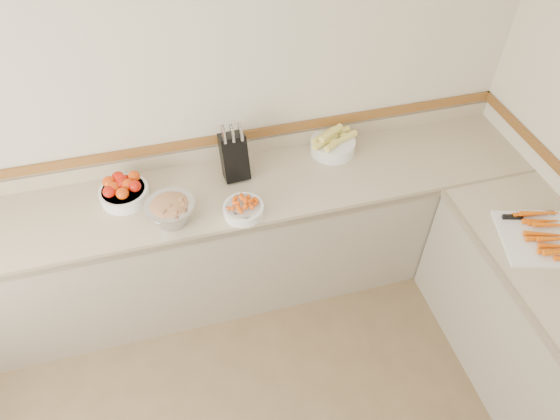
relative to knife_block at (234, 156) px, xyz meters
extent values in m
plane|color=beige|center=(-0.19, 0.19, 0.25)|extent=(4.00, 0.00, 4.00)
cube|color=tan|center=(-0.19, -0.13, -0.17)|extent=(4.00, 0.65, 0.04)
cube|color=gray|center=(-0.19, -0.13, -0.62)|extent=(4.00, 0.63, 0.86)
cube|color=gray|center=(-0.19, -0.45, -0.17)|extent=(4.00, 0.02, 0.04)
cube|color=tan|center=(-0.19, 0.18, -0.10)|extent=(4.00, 0.02, 0.10)
cube|color=brown|center=(-0.19, 0.18, 0.00)|extent=(4.00, 0.02, 0.06)
cube|color=black|center=(1.19, -1.56, -0.25)|extent=(0.02, 0.58, 0.06)
cylinder|color=silver|center=(1.19, -1.56, -0.33)|extent=(0.02, 0.50, 0.02)
cube|color=black|center=(0.00, 0.00, -0.01)|extent=(0.16, 0.19, 0.30)
cylinder|color=silver|center=(-0.05, -0.03, 0.17)|extent=(0.02, 0.04, 0.08)
cylinder|color=silver|center=(0.00, -0.03, 0.17)|extent=(0.02, 0.04, 0.08)
cylinder|color=silver|center=(0.05, -0.03, 0.17)|extent=(0.02, 0.04, 0.08)
cylinder|color=silver|center=(-0.05, 0.00, 0.17)|extent=(0.02, 0.04, 0.08)
cylinder|color=silver|center=(0.00, 0.00, 0.17)|extent=(0.02, 0.04, 0.08)
cylinder|color=silver|center=(0.05, 0.00, 0.17)|extent=(0.02, 0.04, 0.08)
cylinder|color=silver|center=(-0.05, 0.03, 0.17)|extent=(0.02, 0.04, 0.08)
cylinder|color=silver|center=(0.00, 0.03, 0.17)|extent=(0.02, 0.04, 0.08)
cylinder|color=silver|center=(0.05, 0.03, 0.17)|extent=(0.02, 0.04, 0.08)
cylinder|color=white|center=(-0.67, -0.04, -0.11)|extent=(0.28, 0.28, 0.08)
torus|color=white|center=(-0.67, -0.04, -0.08)|extent=(0.28, 0.28, 0.01)
cylinder|color=white|center=(-0.67, -0.04, -0.08)|extent=(0.25, 0.25, 0.01)
ellipsoid|color=red|center=(-0.74, -0.08, -0.04)|extent=(0.07, 0.07, 0.06)
ellipsoid|color=#E44108|center=(-0.67, -0.11, -0.04)|extent=(0.07, 0.07, 0.06)
ellipsoid|color=red|center=(-0.59, -0.07, -0.04)|extent=(0.07, 0.07, 0.06)
ellipsoid|color=#E44108|center=(-0.74, 0.01, -0.04)|extent=(0.07, 0.07, 0.06)
ellipsoid|color=red|center=(-0.67, -0.03, -0.04)|extent=(0.07, 0.07, 0.06)
ellipsoid|color=#E44108|center=(-0.59, 0.02, -0.04)|extent=(0.07, 0.07, 0.06)
ellipsoid|color=red|center=(-0.68, 0.03, -0.04)|extent=(0.07, 0.07, 0.06)
ellipsoid|color=#E44108|center=(-0.63, -0.05, -0.04)|extent=(0.07, 0.07, 0.06)
ellipsoid|color=red|center=(-0.67, 0.01, -0.04)|extent=(0.07, 0.07, 0.06)
ellipsoid|color=#E44108|center=(-0.71, -0.05, -0.04)|extent=(0.07, 0.07, 0.06)
cylinder|color=white|center=(-0.02, -0.34, -0.12)|extent=(0.23, 0.23, 0.06)
torus|color=white|center=(-0.02, -0.34, -0.10)|extent=(0.23, 0.23, 0.01)
cylinder|color=white|center=(-0.02, -0.34, -0.10)|extent=(0.20, 0.20, 0.01)
sphere|color=#ED5208|center=(-0.07, -0.33, -0.06)|extent=(0.02, 0.02, 0.02)
sphere|color=#ED5208|center=(0.04, -0.32, -0.07)|extent=(0.02, 0.02, 0.02)
sphere|color=#ED5208|center=(0.06, -0.34, -0.07)|extent=(0.02, 0.02, 0.02)
sphere|color=#ED5208|center=(-0.01, -0.42, -0.07)|extent=(0.02, 0.02, 0.02)
sphere|color=#ED5208|center=(-0.06, -0.30, -0.06)|extent=(0.02, 0.02, 0.02)
sphere|color=#ED5208|center=(0.04, -0.39, -0.08)|extent=(0.02, 0.02, 0.02)
sphere|color=#ED5208|center=(0.02, -0.40, -0.07)|extent=(0.02, 0.02, 0.02)
sphere|color=#ED5208|center=(-0.06, -0.33, -0.05)|extent=(0.02, 0.02, 0.02)
sphere|color=#ED5208|center=(-0.02, -0.31, -0.05)|extent=(0.02, 0.02, 0.02)
sphere|color=#ED5208|center=(-0.03, -0.41, -0.07)|extent=(0.02, 0.02, 0.02)
sphere|color=#ED5208|center=(0.01, -0.32, -0.06)|extent=(0.02, 0.02, 0.02)
sphere|color=#ED5208|center=(-0.08, -0.40, -0.07)|extent=(0.02, 0.02, 0.02)
sphere|color=#ED5208|center=(0.05, -0.33, -0.07)|extent=(0.02, 0.02, 0.02)
sphere|color=#ED5208|center=(0.00, -0.34, -0.05)|extent=(0.02, 0.02, 0.02)
sphere|color=#ED5208|center=(0.03, -0.38, -0.07)|extent=(0.02, 0.02, 0.02)
sphere|color=#ED5208|center=(-0.07, -0.37, -0.06)|extent=(0.02, 0.02, 0.02)
sphere|color=#ED5208|center=(-0.01, -0.33, -0.05)|extent=(0.02, 0.02, 0.02)
sphere|color=#ED5208|center=(-0.08, -0.39, -0.07)|extent=(0.02, 0.02, 0.02)
sphere|color=#ED5208|center=(-0.02, -0.31, -0.05)|extent=(0.02, 0.02, 0.02)
sphere|color=#ED5208|center=(-0.09, -0.37, -0.07)|extent=(0.02, 0.02, 0.02)
sphere|color=#ED5208|center=(-0.07, -0.33, -0.06)|extent=(0.02, 0.02, 0.02)
sphere|color=#ED5208|center=(-0.02, -0.32, -0.05)|extent=(0.02, 0.02, 0.02)
sphere|color=#ED5208|center=(-0.02, -0.28, -0.07)|extent=(0.02, 0.02, 0.02)
sphere|color=#ED5208|center=(-0.08, -0.33, -0.07)|extent=(0.02, 0.02, 0.02)
sphere|color=#ED5208|center=(-0.05, -0.35, -0.05)|extent=(0.02, 0.02, 0.02)
sphere|color=#ED5208|center=(0.00, -0.26, -0.07)|extent=(0.02, 0.02, 0.02)
sphere|color=#ED5208|center=(-0.03, -0.34, -0.04)|extent=(0.02, 0.02, 0.02)
sphere|color=#ED5208|center=(-0.02, -0.34, -0.05)|extent=(0.02, 0.02, 0.02)
sphere|color=#ED5208|center=(0.05, -0.32, -0.07)|extent=(0.02, 0.02, 0.02)
sphere|color=#ED5208|center=(0.06, -0.34, -0.07)|extent=(0.02, 0.02, 0.02)
sphere|color=#ED5208|center=(-0.03, -0.27, -0.07)|extent=(0.02, 0.02, 0.02)
sphere|color=#ED5208|center=(-0.09, -0.36, -0.07)|extent=(0.02, 0.02, 0.02)
sphere|color=#ED5208|center=(-0.02, -0.27, -0.07)|extent=(0.02, 0.02, 0.02)
sphere|color=#ED5208|center=(-0.05, -0.39, -0.06)|extent=(0.02, 0.02, 0.02)
sphere|color=#ED5208|center=(-0.01, -0.41, -0.07)|extent=(0.02, 0.02, 0.02)
sphere|color=#ED5208|center=(0.00, -0.27, -0.07)|extent=(0.02, 0.02, 0.02)
cylinder|color=white|center=(0.65, 0.06, -0.11)|extent=(0.29, 0.29, 0.09)
torus|color=white|center=(0.65, 0.06, -0.07)|extent=(0.29, 0.29, 0.01)
cylinder|color=#F6E366|center=(0.59, 0.04, -0.04)|extent=(0.19, 0.13, 0.04)
cylinder|color=#F6E366|center=(0.65, 0.02, -0.04)|extent=(0.18, 0.14, 0.04)
cylinder|color=#F6E366|center=(0.71, 0.04, -0.04)|extent=(0.20, 0.10, 0.04)
cylinder|color=#F6E366|center=(0.60, 0.10, -0.04)|extent=(0.19, 0.13, 0.04)
cylinder|color=#F6E366|center=(0.68, 0.11, -0.04)|extent=(0.20, 0.09, 0.04)
cylinder|color=#F6E366|center=(0.63, 0.06, 0.00)|extent=(0.19, 0.14, 0.04)
cylinder|color=#B2B2BA|center=(-0.42, -0.29, -0.08)|extent=(0.28, 0.28, 0.13)
torus|color=#B2B2BA|center=(-0.42, -0.29, -0.02)|extent=(0.28, 0.28, 0.01)
ellipsoid|color=red|center=(-0.42, -0.29, -0.03)|extent=(0.23, 0.23, 0.07)
cube|color=red|center=(-0.42, -0.32, 0.00)|extent=(0.03, 0.03, 0.02)
cube|color=#95C861|center=(-0.39, -0.38, 0.00)|extent=(0.02, 0.02, 0.02)
cube|color=red|center=(-0.35, -0.33, 0.00)|extent=(0.03, 0.03, 0.02)
cube|color=#95C861|center=(-0.36, -0.26, -0.02)|extent=(0.03, 0.03, 0.02)
cube|color=red|center=(-0.45, -0.35, -0.01)|extent=(0.03, 0.03, 0.02)
cube|color=#95C861|center=(-0.35, -0.29, 0.00)|extent=(0.03, 0.03, 0.02)
cube|color=red|center=(-0.34, -0.34, 0.00)|extent=(0.02, 0.02, 0.02)
cube|color=#95C861|center=(-0.46, -0.36, 0.00)|extent=(0.03, 0.03, 0.02)
cube|color=red|center=(-0.43, -0.26, -0.02)|extent=(0.02, 0.02, 0.02)
cube|color=#95C861|center=(-0.42, -0.30, -0.01)|extent=(0.02, 0.02, 0.02)
cube|color=red|center=(-0.42, -0.30, -0.01)|extent=(0.02, 0.02, 0.02)
cube|color=#95C861|center=(-0.42, -0.31, -0.01)|extent=(0.03, 0.03, 0.02)
cube|color=red|center=(-0.34, -0.34, 0.00)|extent=(0.02, 0.02, 0.02)
cube|color=#95C861|center=(-0.43, -0.30, -0.01)|extent=(0.02, 0.02, 0.02)
cube|color=white|center=(1.53, -0.95, -0.14)|extent=(0.60, 0.52, 0.02)
cone|color=#ED5F08|center=(1.53, -1.02, -0.12)|extent=(0.20, 0.08, 0.03)
cone|color=#ED5F08|center=(1.53, -1.00, -0.09)|extent=(0.20, 0.08, 0.03)
cone|color=#ED5F08|center=(1.53, -0.97, -0.12)|extent=(0.20, 0.08, 0.03)
cone|color=#ED5F08|center=(1.53, -0.94, -0.12)|extent=(0.20, 0.08, 0.03)
cone|color=#ED5F08|center=(1.53, -0.91, -0.09)|extent=(0.20, 0.08, 0.03)
cone|color=#ED5F08|center=(1.53, -0.88, -0.12)|extent=(0.20, 0.08, 0.03)
cone|color=#ED5F08|center=(1.53, -0.85, -0.12)|extent=(0.20, 0.08, 0.03)
cone|color=#ED5F08|center=(1.53, -0.82, -0.09)|extent=(0.20, 0.08, 0.03)
cone|color=#ED5F08|center=(1.53, -0.79, -0.12)|extent=(0.20, 0.08, 0.03)
cube|color=silver|center=(1.58, -0.78, -0.13)|extent=(0.21, 0.10, 0.00)
cube|color=black|center=(1.42, -0.78, -0.12)|extent=(0.11, 0.05, 0.02)
camera|label=1|loc=(-0.33, -2.28, 1.91)|focal=32.00mm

